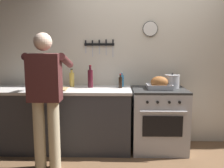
{
  "coord_description": "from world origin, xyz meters",
  "views": [
    {
      "loc": [
        -0.38,
        -2.49,
        1.52
      ],
      "look_at": [
        -0.45,
        0.85,
        0.99
      ],
      "focal_mm": 39.78,
      "sensor_mm": 36.0,
      "label": 1
    }
  ],
  "objects": [
    {
      "name": "bottle_soy_sauce",
      "position": [
        -0.34,
        1.06,
        0.98
      ],
      "size": [
        0.05,
        0.05,
        0.21
      ],
      "color": "black",
      "rests_on": "counter_block"
    },
    {
      "name": "roasting_pan",
      "position": [
        0.21,
        0.99,
        0.98
      ],
      "size": [
        0.35,
        0.26,
        0.18
      ],
      "color": "#B7B7BC",
      "rests_on": "stove"
    },
    {
      "name": "stock_pot",
      "position": [
        0.42,
        1.08,
        1.0
      ],
      "size": [
        0.21,
        0.21,
        0.22
      ],
      "color": "#B7B7BC",
      "rests_on": "stove"
    },
    {
      "name": "bottle_dish_soap",
      "position": [
        -0.32,
        1.19,
        0.99
      ],
      "size": [
        0.06,
        0.06,
        0.22
      ],
      "color": "#338CCC",
      "rests_on": "counter_block"
    },
    {
      "name": "counter_block",
      "position": [
        -1.2,
        0.99,
        0.45
      ],
      "size": [
        2.03,
        0.65,
        0.9
      ],
      "color": "#38383D",
      "rests_on": "ground"
    },
    {
      "name": "person_cook",
      "position": [
        -1.24,
        0.39,
        0.95
      ],
      "size": [
        0.51,
        0.63,
        1.66
      ],
      "rotation": [
        0.0,
        0.0,
        1.65
      ],
      "color": "#C6B793",
      "rests_on": "ground"
    },
    {
      "name": "wall_back",
      "position": [
        -0.0,
        1.35,
        1.3
      ],
      "size": [
        6.0,
        0.13,
        2.6
      ],
      "color": "beige",
      "rests_on": "ground"
    },
    {
      "name": "cutting_board",
      "position": [
        -1.26,
        0.89,
        0.91
      ],
      "size": [
        0.36,
        0.24,
        0.02
      ],
      "primitive_type": "cube",
      "color": "tan",
      "rests_on": "counter_block"
    },
    {
      "name": "bottle_cooking_oil",
      "position": [
        -1.06,
        1.16,
        1.01
      ],
      "size": [
        0.07,
        0.07,
        0.27
      ],
      "color": "gold",
      "rests_on": "counter_block"
    },
    {
      "name": "bottle_wine_red",
      "position": [
        -0.78,
        1.09,
        1.04
      ],
      "size": [
        0.08,
        0.08,
        0.33
      ],
      "color": "#47141E",
      "rests_on": "counter_block"
    },
    {
      "name": "bottle_olive_oil",
      "position": [
        -1.28,
        1.11,
        1.01
      ],
      "size": [
        0.07,
        0.07,
        0.27
      ],
      "color": "#385623",
      "rests_on": "counter_block"
    },
    {
      "name": "stove",
      "position": [
        0.22,
        0.99,
        0.45
      ],
      "size": [
        0.76,
        0.67,
        0.9
      ],
      "color": "#BCBCC1",
      "rests_on": "ground"
    },
    {
      "name": "bottle_hot_sauce",
      "position": [
        -1.29,
        1.2,
        0.97
      ],
      "size": [
        0.05,
        0.05,
        0.16
      ],
      "color": "red",
      "rests_on": "counter_block"
    }
  ]
}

